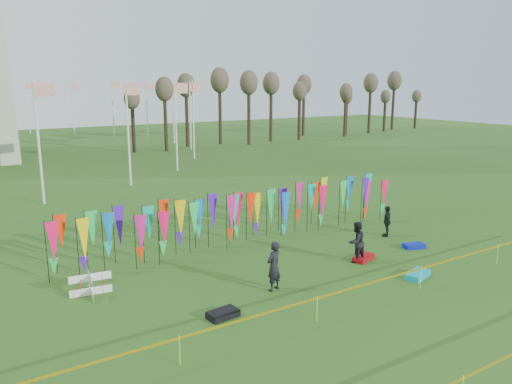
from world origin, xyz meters
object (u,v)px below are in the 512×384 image
kite_bag_red (364,258)px  box_kite (91,284)px  person_right (387,221)px  person_left (274,266)px  person_mid (356,242)px  kite_bag_turquoise (417,275)px  kite_bag_blue (414,246)px  kite_bag_black (223,314)px

kite_bag_red → box_kite: bearing=166.8°
person_right → kite_bag_red: bearing=-7.7°
person_left → kite_bag_red: bearing=166.3°
person_mid → kite_bag_turquoise: 2.95m
person_mid → kite_bag_blue: size_ratio=1.81×
person_right → person_mid: bearing=-11.0°
person_mid → kite_bag_blue: bearing=171.3°
person_left → person_mid: bearing=167.4°
kite_bag_turquoise → person_left: bearing=159.4°
kite_bag_blue → kite_bag_red: 3.24m
person_left → person_mid: (4.79, 0.61, -0.05)m
box_kite → person_mid: bearing=-13.5°
box_kite → kite_bag_blue: (14.48, -2.70, -0.32)m
kite_bag_turquoise → box_kite: bearing=155.4°
person_right → box_kite: bearing=-39.6°
kite_bag_red → person_left: bearing=-173.9°
box_kite → person_mid: person_mid is taller
box_kite → kite_bag_turquoise: bearing=-24.6°
person_left → kite_bag_black: 3.01m
person_right → kite_bag_black: 12.05m
kite_bag_blue → person_left: bearing=-176.5°
person_left → person_mid: person_left is taller
person_left → person_right: bearing=176.4°
box_kite → kite_bag_black: 5.33m
kite_bag_blue → kite_bag_red: bearing=179.1°
kite_bag_turquoise → person_right: bearing=55.9°
person_right → kite_bag_turquoise: size_ratio=1.33×
box_kite → person_mid: 11.11m
box_kite → kite_bag_turquoise: 12.78m
kite_bag_blue → kite_bag_black: (-11.20, -1.49, 0.01)m
person_mid → kite_bag_red: person_mid is taller
person_mid → person_right: bearing=-161.2°
kite_bag_blue → kite_bag_black: bearing=-172.4°
person_mid → box_kite: bearing=-20.7°
box_kite → kite_bag_red: 11.56m
person_mid → kite_bag_black: person_mid is taller
box_kite → person_left: person_left is taller
person_left → kite_bag_red: person_left is taller
person_right → kite_bag_red: 4.12m
kite_bag_turquoise → kite_bag_red: bearing=97.9°
box_kite → person_left: size_ratio=0.45×
person_mid → kite_bag_black: bearing=4.7°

